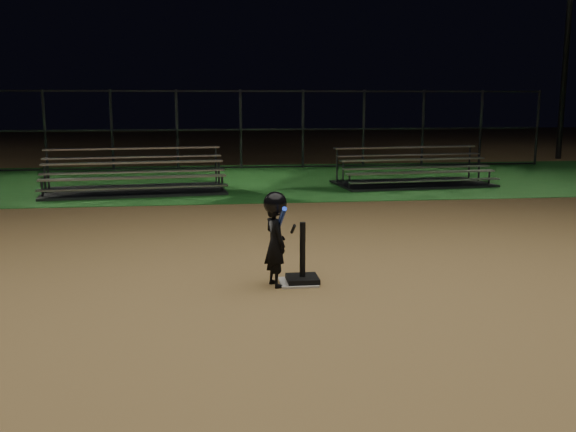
# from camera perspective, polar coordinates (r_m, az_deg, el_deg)

# --- Properties ---
(ground) EXTENTS (80.00, 80.00, 0.00)m
(ground) POSITION_cam_1_polar(r_m,az_deg,el_deg) (7.77, 0.93, -6.05)
(ground) COLOR olive
(ground) RESTS_ON ground
(grass_strip) EXTENTS (60.00, 8.00, 0.01)m
(grass_strip) POSITION_cam_1_polar(r_m,az_deg,el_deg) (17.55, -3.69, 3.23)
(grass_strip) COLOR #1B551D
(grass_strip) RESTS_ON ground
(home_plate) EXTENTS (0.45, 0.45, 0.02)m
(home_plate) POSITION_cam_1_polar(r_m,az_deg,el_deg) (7.77, 0.93, -5.97)
(home_plate) COLOR beige
(home_plate) RESTS_ON ground
(batting_tee) EXTENTS (0.38, 0.38, 0.73)m
(batting_tee) POSITION_cam_1_polar(r_m,az_deg,el_deg) (7.74, 1.31, -4.94)
(batting_tee) COLOR black
(batting_tee) RESTS_ON home_plate
(child_batter) EXTENTS (0.41, 0.62, 1.14)m
(child_batter) POSITION_cam_1_polar(r_m,az_deg,el_deg) (7.52, -1.14, -1.84)
(child_batter) COLOR black
(child_batter) RESTS_ON ground
(bleacher_left) EXTENTS (4.41, 2.49, 1.03)m
(bleacher_left) POSITION_cam_1_polar(r_m,az_deg,el_deg) (15.64, -13.57, 2.84)
(bleacher_left) COLOR #BBBCC1
(bleacher_left) RESTS_ON ground
(bleacher_right) EXTENTS (4.09, 2.27, 0.96)m
(bleacher_right) POSITION_cam_1_polar(r_m,az_deg,el_deg) (16.81, 11.15, 3.40)
(bleacher_right) COLOR #B0B0B5
(bleacher_right) RESTS_ON ground
(backstop_fence) EXTENTS (20.08, 0.08, 2.50)m
(backstop_fence) POSITION_cam_1_polar(r_m,az_deg,el_deg) (20.43, -4.26, 7.74)
(backstop_fence) COLOR #38383D
(backstop_fence) RESTS_ON ground
(light_pole_right) EXTENTS (0.90, 0.53, 8.30)m
(light_pole_right) POSITION_cam_1_polar(r_m,az_deg,el_deg) (26.00, 23.93, 15.64)
(light_pole_right) COLOR #2D2D30
(light_pole_right) RESTS_ON ground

